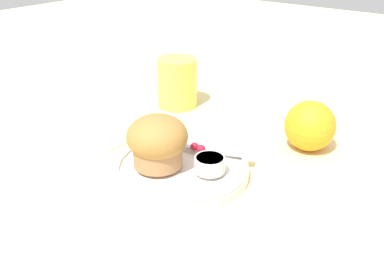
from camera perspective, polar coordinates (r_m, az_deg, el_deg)
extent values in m
plane|color=beige|center=(0.64, -0.28, -6.62)|extent=(3.00, 3.00, 0.00)
cylinder|color=silver|center=(0.64, -1.33, -5.63)|extent=(0.20, 0.20, 0.01)
torus|color=silver|center=(0.64, -1.34, -4.85)|extent=(0.20, 0.20, 0.01)
cylinder|color=#9E7047|center=(0.62, -4.57, -3.31)|extent=(0.07, 0.07, 0.04)
ellipsoid|color=olive|center=(0.61, -4.66, -1.13)|extent=(0.09, 0.09, 0.06)
cylinder|color=silver|center=(0.61, 2.38, -4.82)|extent=(0.04, 0.04, 0.02)
cylinder|color=white|center=(0.60, 2.39, -4.11)|extent=(0.04, 0.04, 0.00)
sphere|color=#B7192D|center=(0.66, 0.33, -2.48)|extent=(0.01, 0.01, 0.01)
sphere|color=#B7192D|center=(0.66, 1.22, -2.80)|extent=(0.01, 0.01, 0.01)
cube|color=#B7B7BC|center=(0.67, 0.77, -2.65)|extent=(0.17, 0.07, 0.00)
sphere|color=orange|center=(0.72, 15.44, 0.29)|extent=(0.08, 0.08, 0.08)
cylinder|color=#EAD14C|center=(0.87, -1.97, 6.07)|extent=(0.08, 0.08, 0.10)
cube|color=beige|center=(0.77, -12.03, -0.92)|extent=(0.11, 0.06, 0.01)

